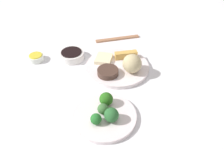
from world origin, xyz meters
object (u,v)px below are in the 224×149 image
object	(u,v)px
main_plate	(117,67)
sauce_ramekin_hot_mustard	(36,58)
broccoli_plate	(104,116)
chopsticks_pair	(118,39)
soy_sauce_bowl	(72,55)

from	to	relation	value
main_plate	sauce_ramekin_hot_mustard	world-z (taller)	sauce_ramekin_hot_mustard
main_plate	sauce_ramekin_hot_mustard	size ratio (longest dim) A/B	3.96
broccoli_plate	chopsticks_pair	world-z (taller)	broccoli_plate
chopsticks_pair	sauce_ramekin_hot_mustard	bearing A→B (deg)	49.17
main_plate	soy_sauce_bowl	size ratio (longest dim) A/B	2.44
soy_sauce_bowl	chopsticks_pair	size ratio (longest dim) A/B	0.49
broccoli_plate	sauce_ramekin_hot_mustard	xyz separation A→B (m)	(0.42, -0.19, 0.01)
soy_sauce_bowl	chopsticks_pair	bearing A→B (deg)	-118.36
main_plate	sauce_ramekin_hot_mustard	bearing A→B (deg)	13.07
soy_sauce_bowl	sauce_ramekin_hot_mustard	world-z (taller)	soy_sauce_bowl
broccoli_plate	soy_sauce_bowl	xyz separation A→B (m)	(0.28, -0.26, 0.01)
sauce_ramekin_hot_mustard	main_plate	bearing A→B (deg)	-166.93
broccoli_plate	soy_sauce_bowl	world-z (taller)	soy_sauce_bowl
broccoli_plate	soy_sauce_bowl	size ratio (longest dim) A/B	1.97
main_plate	chopsticks_pair	xyz separation A→B (m)	(0.09, -0.23, -0.00)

